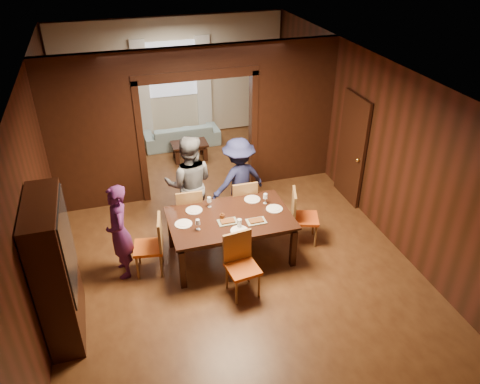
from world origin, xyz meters
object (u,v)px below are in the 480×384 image
object	(u,v)px
person_navy	(239,180)
chair_near	(243,267)
coffee_table	(190,151)
chair_far_l	(189,211)
dining_table	(230,237)
hutch	(56,271)
chair_far_r	(242,202)
chair_right	(305,217)
chair_left	(148,246)
person_purple	(119,232)
person_grey	(189,184)
sofa	(182,135)

from	to	relation	value
person_navy	chair_near	xyz separation A→B (m)	(-0.51, -1.93, -0.31)
coffee_table	chair_far_l	xyz separation A→B (m)	(-0.59, -2.88, 0.28)
coffee_table	chair_near	distance (m)	4.57
dining_table	hutch	distance (m)	2.74
coffee_table	hutch	xyz separation A→B (m)	(-2.59, -4.53, 0.80)
coffee_table	chair_far_r	size ratio (longest dim) A/B	0.82
person_navy	chair_right	distance (m)	1.35
coffee_table	chair_far_r	bearing A→B (deg)	-82.67
coffee_table	chair_left	world-z (taller)	chair_left
person_purple	chair_near	bearing A→B (deg)	55.17
chair_left	chair_near	xyz separation A→B (m)	(1.25, -0.90, 0.00)
person_grey	coffee_table	distance (m)	2.81
person_grey	chair_far_r	bearing A→B (deg)	-179.08
person_navy	chair_far_l	world-z (taller)	person_navy
sofa	dining_table	xyz separation A→B (m)	(-0.03, -4.48, 0.12)
sofa	chair_far_l	world-z (taller)	chair_far_l
person_purple	chair_right	size ratio (longest dim) A/B	1.59
sofa	dining_table	distance (m)	4.48
chair_left	chair_far_l	world-z (taller)	same
person_grey	chair_near	bearing A→B (deg)	114.87
person_purple	sofa	world-z (taller)	person_purple
person_purple	coffee_table	distance (m)	4.04
sofa	chair_far_r	size ratio (longest dim) A/B	1.86
chair_left	dining_table	bearing A→B (deg)	99.72
coffee_table	hutch	bearing A→B (deg)	-119.77
person_navy	chair_right	xyz separation A→B (m)	(0.87, -0.99, -0.31)
chair_left	chair_far_r	distance (m)	1.92
person_navy	chair_far_l	xyz separation A→B (m)	(-0.97, -0.24, -0.31)
person_grey	chair_near	distance (m)	1.96
coffee_table	chair_near	world-z (taller)	chair_near
sofa	person_purple	bearing A→B (deg)	67.20
person_navy	chair_far_r	xyz separation A→B (m)	(-0.01, -0.24, -0.31)
dining_table	person_grey	bearing A→B (deg)	114.36
chair_far_r	chair_near	xyz separation A→B (m)	(-0.50, -1.69, 0.00)
dining_table	chair_far_l	world-z (taller)	chair_far_l
hutch	dining_table	bearing A→B (deg)	19.04
person_grey	person_navy	bearing A→B (deg)	-163.76
person_purple	chair_far_r	bearing A→B (deg)	104.37
chair_far_r	person_navy	bearing A→B (deg)	-91.18
person_grey	chair_far_l	distance (m)	0.46
person_purple	chair_near	xyz separation A→B (m)	(1.64, -0.97, -0.29)
sofa	chair_left	bearing A→B (deg)	71.99
dining_table	coffee_table	xyz separation A→B (m)	(0.07, 3.66, -0.18)
dining_table	chair_near	distance (m)	0.91
coffee_table	person_grey	bearing A→B (deg)	-100.82
chair_far_r	chair_near	bearing A→B (deg)	74.64
person_purple	chair_far_r	size ratio (longest dim) A/B	1.59
chair_far_r	chair_near	size ratio (longest dim) A/B	1.00
sofa	hutch	world-z (taller)	hutch
sofa	chair_left	xyz separation A→B (m)	(-1.34, -4.48, 0.22)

